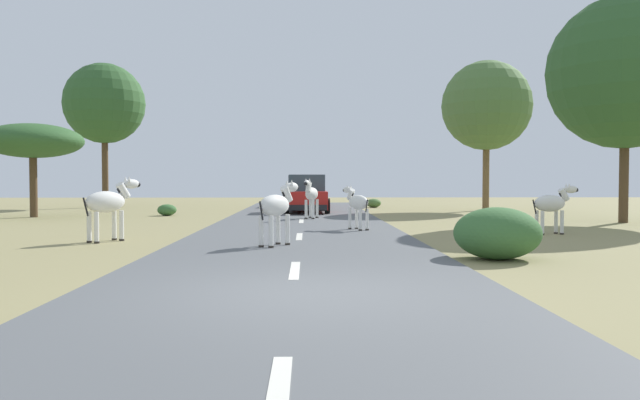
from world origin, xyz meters
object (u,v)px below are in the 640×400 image
at_px(zebra_2, 277,206).
at_px(bush_0, 497,233).
at_px(tree_3, 487,106).
at_px(zebra_3, 109,203).
at_px(zebra_1, 552,204).
at_px(tree_0, 626,72).
at_px(tree_4, 104,104).
at_px(bush_3, 167,210).
at_px(zebra_4, 357,203).
at_px(car_0, 307,195).
at_px(car_1, 304,192).
at_px(bush_4, 374,203).
at_px(tree_1, 33,141).
at_px(zebra_0, 311,195).

height_order(zebra_2, bush_0, zebra_2).
bearing_deg(zebra_2, tree_3, 90.57).
height_order(zebra_3, bush_0, zebra_3).
distance_m(zebra_1, tree_0, 7.84).
xyz_separation_m(tree_3, tree_4, (-20.42, 3.64, 0.50)).
xyz_separation_m(zebra_3, bush_3, (-1.06, 11.05, -0.74)).
bearing_deg(zebra_2, zebra_4, 94.31).
bearing_deg(car_0, car_1, -89.10).
bearing_deg(zebra_3, tree_3, 81.97).
xyz_separation_m(bush_0, bush_4, (-0.01, 22.11, -0.26)).
distance_m(tree_1, bush_3, 6.10).
relative_size(zebra_4, tree_4, 0.17).
height_order(tree_1, bush_0, tree_1).
distance_m(car_1, tree_1, 14.57).
bearing_deg(bush_3, zebra_3, -84.50).
distance_m(bush_0, bush_4, 22.11).
height_order(tree_4, bush_4, tree_4).
distance_m(zebra_3, car_1, 19.71).
bearing_deg(tree_3, car_1, 157.91).
relative_size(zebra_2, tree_4, 0.19).
xyz_separation_m(zebra_0, car_0, (-0.17, 4.74, -0.14)).
distance_m(car_1, bush_0, 23.07).
height_order(tree_1, bush_3, tree_1).
relative_size(tree_3, bush_3, 9.20).
bearing_deg(zebra_0, zebra_4, 118.24).
height_order(tree_1, bush_4, tree_1).
relative_size(zebra_4, bush_4, 1.65).
bearing_deg(zebra_1, zebra_4, -117.93).
bearing_deg(bush_3, zebra_2, -66.85).
bearing_deg(zebra_0, bush_4, -95.34).
relative_size(car_0, tree_3, 0.58).
bearing_deg(car_0, zebra_1, 121.65).
bearing_deg(zebra_1, car_1, -173.51).
bearing_deg(zebra_3, bush_3, 130.05).
relative_size(zebra_3, zebra_4, 1.21).
xyz_separation_m(car_1, tree_0, (11.61, -12.77, 4.57)).
bearing_deg(tree_4, zebra_0, -43.28).
xyz_separation_m(zebra_2, bush_4, (4.42, 20.00, -0.71)).
bearing_deg(zebra_1, bush_0, -47.10).
bearing_deg(tree_3, zebra_3, -132.58).
relative_size(zebra_0, tree_0, 0.20).
distance_m(zebra_4, bush_3, 11.13).
height_order(zebra_0, zebra_2, zebra_0).
distance_m(zebra_4, bush_4, 15.72).
distance_m(car_1, tree_4, 12.21).
xyz_separation_m(tree_4, bush_4, (15.04, -0.51, -5.55)).
height_order(zebra_3, tree_3, tree_3).
bearing_deg(zebra_1, car_0, -163.81).
relative_size(zebra_2, car_1, 0.34).
bearing_deg(zebra_2, bush_0, 5.25).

